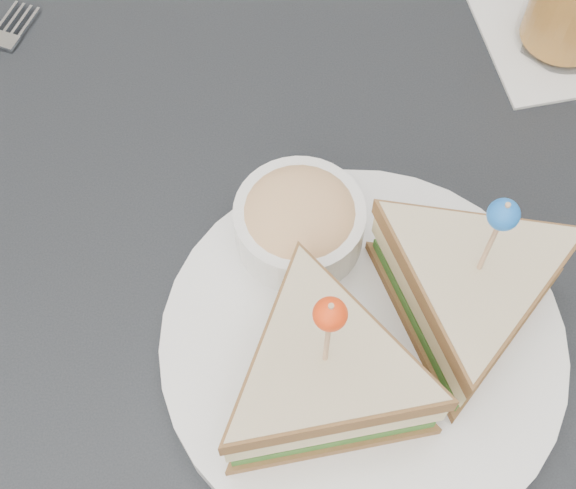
% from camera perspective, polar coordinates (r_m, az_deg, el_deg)
% --- Properties ---
extents(table, '(0.80, 0.80, 0.75)m').
position_cam_1_polar(table, '(0.64, -0.93, -6.13)').
color(table, black).
rests_on(table, ground).
extents(plate_meal, '(0.34, 0.34, 0.16)m').
position_cam_1_polar(plate_meal, '(0.52, 6.47, -5.65)').
color(plate_meal, white).
rests_on(plate_meal, table).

